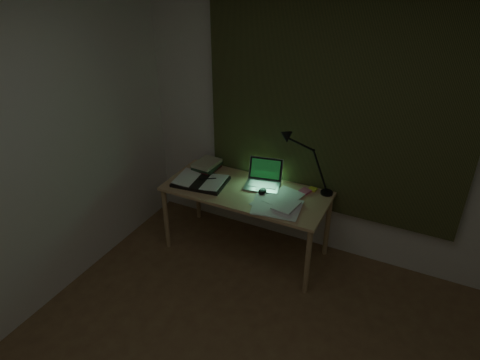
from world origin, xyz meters
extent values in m
cube|color=silver|center=(0.00, 2.00, 1.25)|extent=(3.50, 0.00, 2.50)
cube|color=#2C3319|center=(0.00, 1.96, 1.45)|extent=(2.20, 0.06, 2.00)
ellipsoid|color=black|center=(-0.45, 1.62, 0.68)|extent=(0.08, 0.11, 0.04)
cube|color=yellow|center=(-0.08, 1.87, 0.67)|extent=(0.07, 0.07, 0.01)
cube|color=#DC5578|center=(-0.13, 1.80, 0.67)|extent=(0.11, 0.11, 0.02)
camera|label=1|loc=(0.79, -1.31, 2.57)|focal=32.00mm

